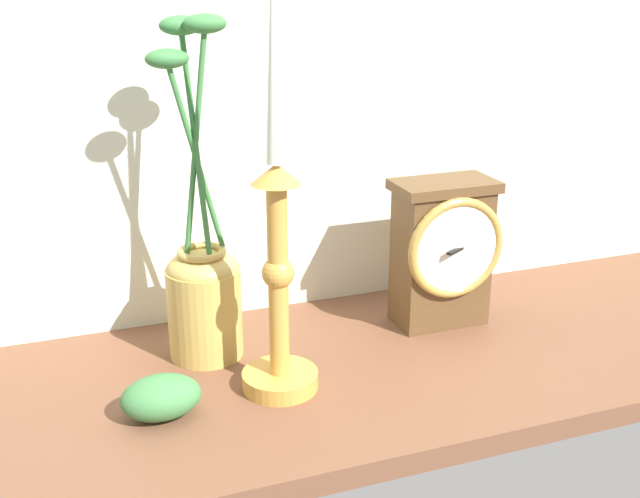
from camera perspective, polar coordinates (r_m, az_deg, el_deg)
ground_plane at (r=92.21cm, az=5.87°, el=-8.16°), size 100.00×36.00×2.40cm
back_wall at (r=98.64cm, az=1.78°, el=14.40°), size 120.00×2.00×65.00cm
mantel_clock at (r=96.17cm, az=8.87°, el=-0.16°), size 12.32×8.55×17.99cm
candlestick_tall_left at (r=78.41cm, az=-3.06°, el=-0.77°), size 8.00×8.00×44.74cm
brass_vase_jar at (r=88.27cm, az=-8.44°, el=-2.28°), size 8.78×8.30×37.40cm
ivy_sprig at (r=79.99cm, az=-11.38°, el=-10.44°), size 7.89×5.53×4.39cm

